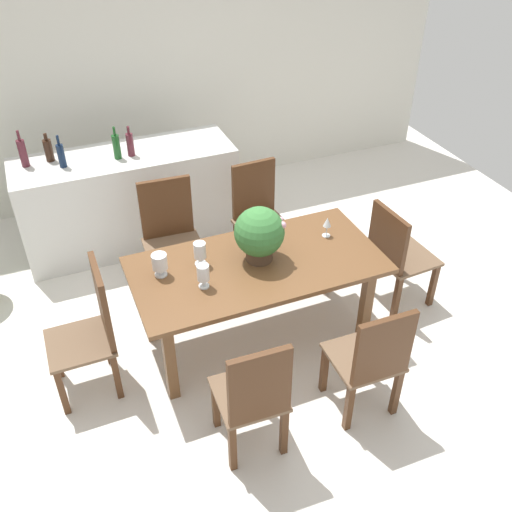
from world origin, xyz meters
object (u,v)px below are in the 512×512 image
chair_near_left (254,396)px  crystal_vase_left (160,263)px  flower_centerpiece (259,233)px  chair_far_right (258,212)px  wine_bottle_green (61,155)px  crystal_vase_right (200,252)px  wine_glass (327,223)px  kitchen_counter (129,199)px  wine_bottle_clear (23,153)px  chair_far_left (170,230)px  wine_bottle_tall (130,144)px  dining_table (257,273)px  wine_bottle_amber (117,146)px  chair_head_end (93,326)px  chair_foot_end (396,252)px  chair_near_right (372,358)px  wine_bottle_dark (48,150)px  crystal_vase_center_near (203,274)px

chair_near_left → crystal_vase_left: bearing=-74.1°
flower_centerpiece → chair_far_right: bearing=68.0°
wine_bottle_green → chair_near_left: bearing=-75.2°
chair_near_left → crystal_vase_right: size_ratio=5.30×
wine_glass → kitchen_counter: 2.05m
kitchen_counter → wine_bottle_clear: size_ratio=6.07×
chair_far_left → wine_bottle_tall: wine_bottle_tall is taller
flower_centerpiece → dining_table: bearing=-130.5°
flower_centerpiece → wine_bottle_amber: size_ratio=1.43×
crystal_vase_right → wine_glass: size_ratio=1.13×
chair_head_end → wine_bottle_clear: size_ratio=3.13×
wine_glass → wine_bottle_tall: 1.94m
kitchen_counter → chair_foot_end: bearing=-43.8°
dining_table → wine_glass: wine_glass is taller
dining_table → chair_head_end: bearing=180.0°
wine_bottle_green → crystal_vase_right: bearing=-64.7°
chair_near_left → chair_foot_end: bearing=-147.6°
chair_near_right → wine_bottle_tall: 2.83m
chair_near_left → flower_centerpiece: bearing=-112.0°
chair_far_left → kitchen_counter: 0.80m
crystal_vase_left → wine_bottle_tall: size_ratio=0.63×
kitchen_counter → chair_far_left: bearing=-76.4°
chair_near_right → crystal_vase_right: chair_near_right is taller
crystal_vase_right → wine_bottle_amber: 1.56m
dining_table → crystal_vase_left: 0.72m
wine_glass → wine_bottle_dark: bearing=136.6°
crystal_vase_right → wine_bottle_green: size_ratio=0.64×
chair_head_end → wine_glass: 1.86m
crystal_vase_right → kitchen_counter: bearing=97.5°
chair_foot_end → wine_bottle_dark: (-2.41, 1.85, 0.52)m
crystal_vase_center_near → crystal_vase_right: size_ratio=0.99×
chair_far_left → wine_bottle_dark: size_ratio=3.89×
wine_bottle_dark → wine_bottle_green: 0.18m
wine_bottle_tall → wine_glass: bearing=-53.6°
chair_far_right → wine_bottle_amber: (-1.04, 0.71, 0.51)m
chair_near_left → wine_bottle_amber: 2.68m
chair_near_left → wine_bottle_dark: wine_bottle_dark is taller
dining_table → wine_bottle_dark: bearing=123.0°
chair_near_right → wine_bottle_green: (-1.52, 2.64, 0.52)m
chair_head_end → chair_near_right: bearing=59.4°
crystal_vase_right → wine_bottle_amber: bearing=99.7°
chair_head_end → flower_centerpiece: (1.24, 0.04, 0.42)m
flower_centerpiece → kitchen_counter: 1.87m
chair_near_left → wine_bottle_clear: bearing=-68.1°
wine_bottle_green → flower_centerpiece: bearing=-55.2°
crystal_vase_left → wine_bottle_dark: 1.80m
wine_glass → wine_bottle_dark: 2.51m
chair_far_left → wine_bottle_amber: (-0.24, 0.71, 0.50)m
wine_glass → wine_bottle_tall: size_ratio=0.59×
chair_near_right → flower_centerpiece: size_ratio=2.26×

